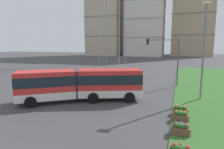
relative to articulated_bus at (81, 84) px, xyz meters
The scene contains 11 objects.
articulated_bus is the anchor object (origin of this frame).
car_grey_wagon 10.33m from the articulated_bus, 114.94° to the left, with size 4.44×2.10×1.58m.
flower_planter_2 10.31m from the articulated_bus, 27.11° to the right, with size 1.10×0.56×0.74m.
flower_planter_3 9.50m from the articulated_bus, 14.67° to the right, with size 1.10×0.56×0.74m.
flower_planter_4 9.26m from the articulated_bus, ahead, with size 1.10×0.56×0.74m.
traffic_light_far_right 12.68m from the articulated_bus, 53.85° to the left, with size 4.33×0.28×6.23m.
streetlight_median 12.31m from the articulated_bus, 21.16° to the left, with size 0.70×0.28×9.38m.
apartment_tower_west 87.94m from the articulated_bus, 109.16° to the left, with size 16.83×16.90×37.74m.
apartment_tower_westcentre 87.19m from the articulated_bus, 95.39° to the left, with size 17.91×19.49×43.14m.
apartment_tower_centre 95.10m from the articulated_bus, 81.19° to the left, with size 19.09×15.43×49.36m.
transmission_pylon 43.48m from the articulated_bus, 104.55° to the left, with size 9.00×6.24×32.23m.
Camera 1 is at (7.13, -4.45, 5.34)m, focal length 31.27 mm.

